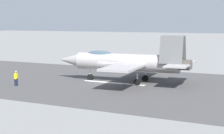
# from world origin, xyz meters

# --- Properties ---
(ground_plane) EXTENTS (400.00, 400.00, 0.00)m
(ground_plane) POSITION_xyz_m (0.00, 0.00, 0.00)
(ground_plane) COLOR gray
(runway_strip) EXTENTS (240.00, 26.00, 0.02)m
(runway_strip) POSITION_xyz_m (-0.02, 0.00, 0.01)
(runway_strip) COLOR #464445
(runway_strip) RESTS_ON ground
(fighter_jet) EXTENTS (17.26, 14.94, 5.69)m
(fighter_jet) POSITION_xyz_m (-1.87, -1.16, 2.49)
(fighter_jet) COLOR #9F9B9B
(fighter_jet) RESTS_ON ground
(crew_person) EXTENTS (0.39, 0.68, 1.74)m
(crew_person) POSITION_xyz_m (8.16, 6.83, 0.87)
(crew_person) COLOR #1E2338
(crew_person) RESTS_ON ground
(marker_cone_mid) EXTENTS (0.44, 0.44, 0.55)m
(marker_cone_mid) POSITION_xyz_m (3.78, -12.33, 0.28)
(marker_cone_mid) COLOR orange
(marker_cone_mid) RESTS_ON ground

